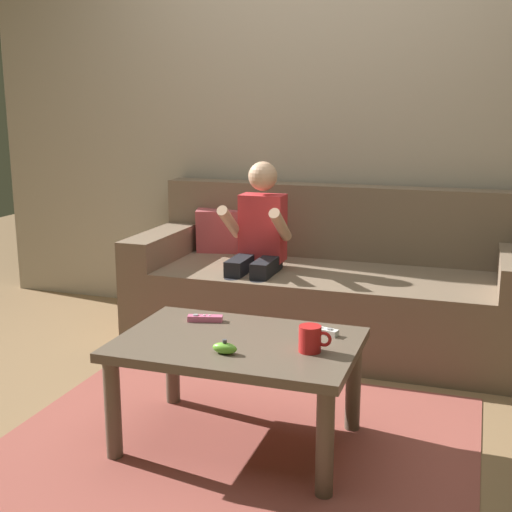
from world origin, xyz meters
name	(u,v)px	position (x,y,z in m)	size (l,w,h in m)	color
ground_plane	(240,425)	(0.00, 0.00, 0.00)	(8.73, 8.73, 0.00)	olive
wall_back	(328,108)	(0.00, 1.48, 1.25)	(4.37, 0.05, 2.50)	#B2A38E
couch	(327,290)	(0.11, 1.09, 0.29)	(2.07, 0.80, 0.83)	#75604C
person_seated_on_couch	(257,244)	(-0.23, 0.91, 0.56)	(0.33, 0.41, 0.98)	black
coffee_table	(238,356)	(0.04, -0.14, 0.35)	(0.89, 0.60, 0.42)	brown
area_rug	(238,441)	(0.04, -0.14, 0.00)	(1.77, 1.41, 0.01)	#9E4C42
game_remote_pink_near_edge	(205,318)	(-0.16, 0.03, 0.43)	(0.14, 0.07, 0.03)	pink
nunchuk_lime	(225,348)	(0.05, -0.28, 0.44)	(0.09, 0.04, 0.05)	#72C638
game_remote_white_far_corner	(321,331)	(0.32, 0.03, 0.43)	(0.14, 0.07, 0.03)	white
coffee_mug	(311,339)	(0.33, -0.17, 0.46)	(0.12, 0.08, 0.09)	red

